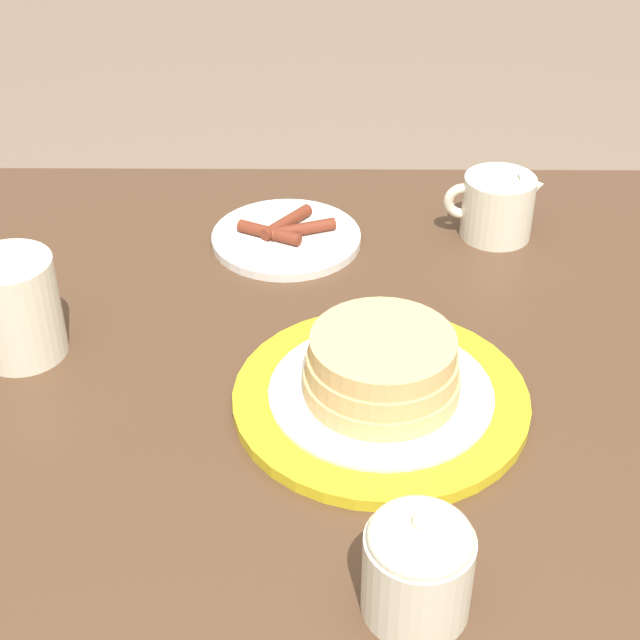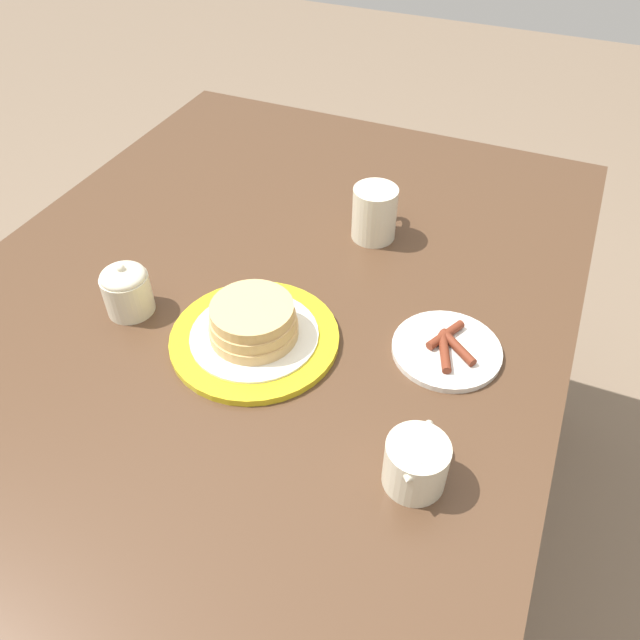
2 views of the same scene
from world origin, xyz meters
name	(u,v)px [view 2 (image 2 of 2)]	position (x,y,z in m)	size (l,w,h in m)	color
ground_plane	(261,554)	(0.00, 0.00, 0.00)	(8.00, 8.00, 0.00)	#7A6651
dining_table	(236,373)	(0.00, 0.00, 0.66)	(1.56, 1.03, 0.76)	#4C3321
pancake_plate	(254,329)	(-0.01, -0.05, 0.79)	(0.26, 0.26, 0.07)	gold
side_plate_bacon	(447,349)	(0.09, -0.33, 0.77)	(0.17, 0.17, 0.02)	silver
coffee_mug	(375,212)	(0.33, -0.12, 0.81)	(0.12, 0.08, 0.10)	beige
creamer_pitcher	(416,464)	(-0.15, -0.35, 0.80)	(0.11, 0.08, 0.08)	beige
sugar_bowl	(126,289)	(-0.02, 0.17, 0.81)	(0.08, 0.08, 0.09)	beige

